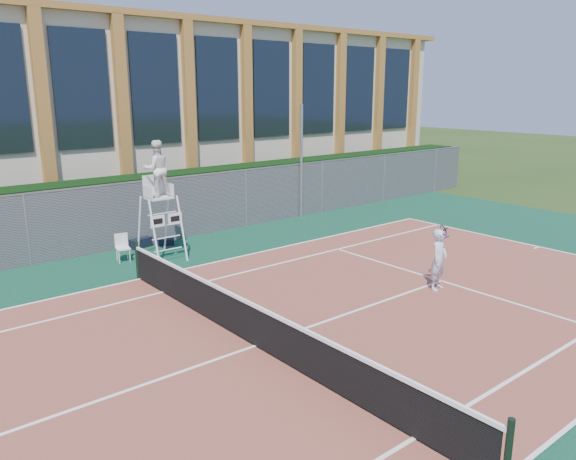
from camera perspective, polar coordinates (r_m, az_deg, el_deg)
ground at (r=11.94m, az=-3.30°, el=-11.79°), size 120.00×120.00×0.00m
apron at (r=12.69m, az=-6.01°, el=-10.20°), size 36.00×20.00×0.01m
tennis_court at (r=11.93m, az=-3.30°, el=-11.70°), size 23.77×10.97×0.02m
tennis_net at (r=11.72m, az=-3.34°, el=-9.43°), size 0.10×11.30×1.10m
fence at (r=19.06m, az=-19.18°, el=0.87°), size 40.00×0.06×2.20m
hedge at (r=20.17m, az=-20.38°, el=1.46°), size 40.00×1.40×2.20m
building at (r=27.41m, az=-26.59°, el=10.44°), size 45.00×10.60×8.22m
steel_pole at (r=23.17m, az=1.36°, el=6.94°), size 0.12×0.12×4.63m
umpire_chair at (r=17.73m, az=-13.20°, el=5.77°), size 1.05×1.62×3.76m
plastic_chair at (r=18.14m, az=-16.50°, el=-1.48°), size 0.47×0.47×0.86m
sports_bag_near at (r=19.58m, az=-14.73°, el=-1.27°), size 0.80×0.46×0.32m
sports_bag_far at (r=19.69m, az=-12.31°, el=-1.20°), size 0.59×0.49×0.22m
tennis_player at (r=15.33m, az=15.07°, el=-2.89°), size 0.96×0.69×1.66m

